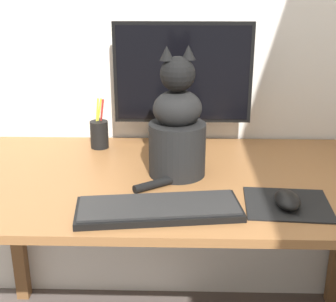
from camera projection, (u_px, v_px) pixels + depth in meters
name	position (u px, v px, depth m)	size (l,w,h in m)	color
desk	(177.00, 202.00, 1.48)	(1.39, 0.74, 0.71)	brown
monitor	(183.00, 80.00, 1.62)	(0.48, 0.17, 0.44)	black
keyboard	(159.00, 208.00, 1.22)	(0.45, 0.21, 0.02)	black
mousepad_right	(287.00, 204.00, 1.26)	(0.24, 0.21, 0.00)	black
computer_mouse_right	(287.00, 200.00, 1.24)	(0.07, 0.11, 0.04)	black
cat	(176.00, 129.00, 1.41)	(0.23, 0.27, 0.40)	black
pen_cup	(99.00, 134.00, 1.68)	(0.06, 0.06, 0.18)	black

